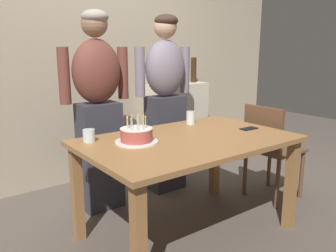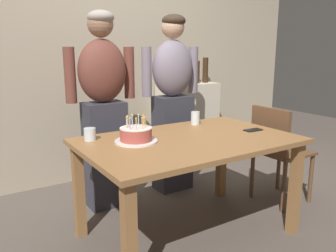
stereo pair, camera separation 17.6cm
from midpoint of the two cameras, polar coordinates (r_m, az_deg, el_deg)
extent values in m
plane|color=#564C44|center=(2.76, 5.07, -17.09)|extent=(10.00, 10.00, 0.00)
cube|color=tan|center=(3.74, -9.45, 11.51)|extent=(5.20, 0.10, 2.60)
cube|color=olive|center=(2.48, 5.39, -2.48)|extent=(1.50, 0.96, 0.03)
cube|color=olive|center=(1.96, -3.66, -18.59)|extent=(0.07, 0.07, 0.70)
cube|color=olive|center=(2.81, 21.76, -9.50)|extent=(0.07, 0.07, 0.70)
cube|color=olive|center=(2.64, -12.48, -10.33)|extent=(0.07, 0.07, 0.70)
cube|color=olive|center=(3.31, 10.22, -5.37)|extent=(0.07, 0.07, 0.70)
cylinder|color=white|center=(2.38, -3.12, -2.51)|extent=(0.29, 0.29, 0.01)
cylinder|color=#B24C42|center=(2.37, -3.14, -1.40)|extent=(0.22, 0.22, 0.08)
cylinder|color=silver|center=(2.36, -3.15, -0.35)|extent=(0.22, 0.22, 0.01)
cylinder|color=pink|center=(2.30, -4.06, 0.26)|extent=(0.01, 0.01, 0.07)
sphere|color=#F9C64C|center=(2.29, -4.07, 1.27)|extent=(0.01, 0.01, 0.01)
cylinder|color=#EAB266|center=(2.29, -3.03, 0.21)|extent=(0.01, 0.01, 0.07)
sphere|color=#F9C64C|center=(2.28, -3.04, 1.22)|extent=(0.01, 0.01, 0.01)
cylinder|color=#EAB266|center=(2.31, -2.07, 0.32)|extent=(0.01, 0.01, 0.07)
sphere|color=#F9C64C|center=(2.30, -2.08, 1.33)|extent=(0.01, 0.01, 0.01)
cylinder|color=#EAB266|center=(2.35, -1.64, 0.53)|extent=(0.01, 0.01, 0.07)
sphere|color=#F9C64C|center=(2.34, -1.65, 1.52)|extent=(0.01, 0.01, 0.01)
cylinder|color=#EAB266|center=(2.39, -1.93, 0.74)|extent=(0.01, 0.01, 0.07)
sphere|color=#F9C64C|center=(2.38, -1.94, 1.71)|extent=(0.01, 0.01, 0.01)
cylinder|color=#93B7DB|center=(2.41, -2.77, 0.85)|extent=(0.01, 0.01, 0.07)
sphere|color=#F9C64C|center=(2.40, -2.79, 1.81)|extent=(0.01, 0.01, 0.01)
cylinder|color=#93B7DB|center=(2.41, -3.79, 0.82)|extent=(0.01, 0.01, 0.07)
sphere|color=#F9C64C|center=(2.40, -3.80, 1.79)|extent=(0.01, 0.01, 0.01)
cylinder|color=#93B7DB|center=(2.38, -4.52, 0.66)|extent=(0.01, 0.01, 0.07)
sphere|color=#F9C64C|center=(2.37, -4.54, 1.64)|extent=(0.01, 0.01, 0.01)
cylinder|color=#EAB266|center=(2.34, -4.64, 0.44)|extent=(0.01, 0.01, 0.07)
sphere|color=#F9C64C|center=(2.33, -4.66, 1.43)|extent=(0.01, 0.01, 0.01)
cylinder|color=silver|center=(2.46, -10.65, -1.35)|extent=(0.08, 0.08, 0.09)
cylinder|color=silver|center=(2.93, 6.20, 1.29)|extent=(0.07, 0.07, 0.11)
cube|color=black|center=(2.81, 15.49, -0.65)|extent=(0.15, 0.08, 0.01)
cube|color=#33333D|center=(3.06, -8.52, -4.70)|extent=(0.34, 0.23, 0.92)
ellipsoid|color=brown|center=(2.93, -8.99, 8.85)|extent=(0.41, 0.27, 0.52)
sphere|color=#936B51|center=(2.93, -9.25, 16.09)|extent=(0.21, 0.21, 0.21)
ellipsoid|color=gray|center=(2.92, -9.17, 17.14)|extent=(0.21, 0.21, 0.12)
cylinder|color=brown|center=(3.07, -4.71, 8.65)|extent=(0.09, 0.09, 0.44)
cylinder|color=brown|center=(2.87, -14.02, 8.02)|extent=(0.09, 0.09, 0.44)
cube|color=#33333D|center=(3.39, 2.23, -2.84)|extent=(0.34, 0.23, 0.92)
ellipsoid|color=slate|center=(3.27, 2.34, 9.39)|extent=(0.41, 0.27, 0.52)
sphere|color=tan|center=(3.27, 2.40, 15.88)|extent=(0.21, 0.21, 0.21)
ellipsoid|color=#38281E|center=(3.26, 2.56, 16.81)|extent=(0.21, 0.21, 0.12)
cylinder|color=slate|center=(3.45, 5.63, 9.09)|extent=(0.09, 0.09, 0.44)
cylinder|color=slate|center=(3.16, -1.90, 8.80)|extent=(0.09, 0.09, 0.44)
cube|color=brown|center=(3.32, 19.72, -3.95)|extent=(0.42, 0.42, 0.02)
cube|color=brown|center=(3.12, 17.86, -0.84)|extent=(0.04, 0.40, 0.40)
cylinder|color=brown|center=(3.43, 23.67, -7.89)|extent=(0.04, 0.04, 0.45)
cylinder|color=brown|center=(3.63, 18.96, -6.39)|extent=(0.04, 0.04, 0.45)
cylinder|color=brown|center=(3.15, 19.95, -9.38)|extent=(0.04, 0.04, 0.45)
cylinder|color=brown|center=(3.36, 15.08, -7.63)|extent=(0.04, 0.04, 0.45)
cube|color=beige|center=(4.13, 4.49, 0.28)|extent=(0.71, 0.30, 0.96)
cylinder|color=#382314|center=(3.90, 1.76, 8.63)|extent=(0.07, 0.07, 0.26)
cylinder|color=#382314|center=(3.97, 3.23, 8.57)|extent=(0.06, 0.06, 0.24)
cylinder|color=black|center=(4.04, 4.64, 8.59)|extent=(0.07, 0.07, 0.24)
cylinder|color=#382314|center=(4.12, 6.01, 8.76)|extent=(0.06, 0.06, 0.26)
cylinder|color=#382314|center=(4.19, 7.33, 9.05)|extent=(0.07, 0.07, 0.29)
camera|label=1|loc=(0.09, -87.91, 0.48)|focal=37.32mm
camera|label=2|loc=(0.09, 92.09, -0.48)|focal=37.32mm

